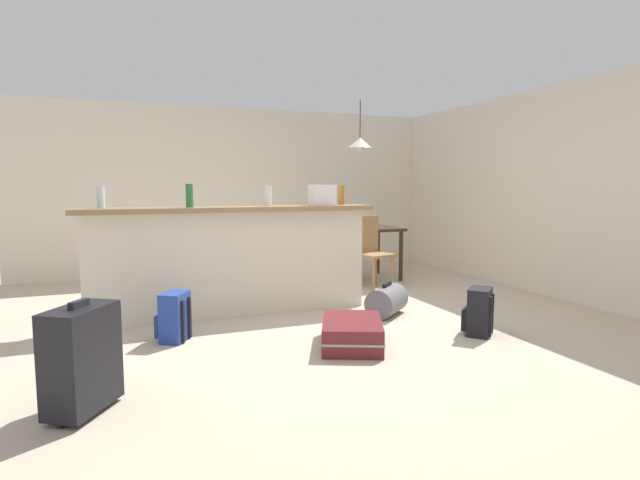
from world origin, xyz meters
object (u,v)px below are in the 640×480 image
Objects in this scene: suitcase_flat_maroon at (352,333)px; backpack_black at (478,312)px; bottle_green at (189,196)px; backpack_blue at (174,317)px; bottle_clear at (101,197)px; suitcase_upright_black at (82,358)px; dining_chair_near_partition at (371,248)px; pendant_lamp at (360,143)px; dining_table at (359,234)px; grocery_bag at (322,195)px; duffel_bag_grey at (387,301)px; bottle_white at (268,196)px; bottle_amber at (341,195)px.

backpack_black reaches higher than suitcase_flat_maroon.
backpack_blue is (-0.23, -0.62, -1.03)m from bottle_green.
bottle_clear reaches higher than suitcase_flat_maroon.
suitcase_upright_black reaches higher than suitcase_flat_maroon.
dining_chair_near_partition is 1.39× the size of suitcase_upright_black.
suitcase_upright_black is (-0.62, -1.24, 0.13)m from backpack_blue.
pendant_lamp is at bearing 63.28° from suitcase_flat_maroon.
dining_table reaches higher than suitcase_upright_black.
dining_chair_near_partition reaches higher than backpack_black.
suitcase_flat_maroon is 1.52m from backpack_blue.
dining_chair_near_partition is 2.29m from backpack_black.
bottle_clear is 0.49× the size of backpack_blue.
bottle_clear is at bearing 88.35° from suitcase_upright_black.
grocery_bag reaches higher than duffel_bag_grey.
suitcase_upright_black is (-3.32, -3.25, -0.32)m from dining_table.
dining_table is 1.64× the size of suitcase_upright_black.
bottle_green is 0.24× the size of dining_chair_near_partition.
bottle_green reaches higher than bottle_clear.
grocery_bag is (1.39, 0.03, -0.00)m from bottle_green.
bottle_clear reaches higher than dining_chair_near_partition.
bottle_green is at bearing 130.97° from suitcase_flat_maroon.
bottle_white is at bearing 49.34° from suitcase_upright_black.
suitcase_flat_maroon is at bearing -134.19° from duffel_bag_grey.
backpack_black is at bearing -93.38° from pendant_lamp.
suitcase_upright_black is (-0.06, -1.97, -0.89)m from bottle_clear.
bottle_green is at bearing -175.84° from bottle_amber.
dining_chair_near_partition is 1.50m from pendant_lamp.
bottle_white reaches higher than dining_table.
dining_table is 4.66m from suitcase_upright_black.
backpack_black is (2.32, -1.42, -1.03)m from bottle_green.
dining_chair_near_partition is (2.39, 0.85, -0.71)m from bottle_green.
bottle_clear reaches higher than backpack_black.
backpack_blue is at bearing -52.22° from bottle_clear.
bottle_green is 0.54× the size of backpack_blue.
dining_chair_near_partition is at bearing 44.32° from bottle_amber.
dining_table reaches higher than suitcase_flat_maroon.
dining_chair_near_partition is 2.52m from suitcase_flat_maroon.
suitcase_flat_maroon is 1.33× the size of suitcase_upright_black.
grocery_bag is 1.87m from pendant_lamp.
backpack_black reaches higher than duffel_bag_grey.
grocery_bag reaches higher than dining_chair_near_partition.
suitcase_upright_black is at bearing -140.16° from dining_chair_near_partition.
bottle_amber is at bearing 38.39° from suitcase_upright_black.
bottle_amber is 1.25m from dining_chair_near_partition.
backpack_blue is (0.56, -0.73, -1.02)m from bottle_clear.
backpack_blue is (-2.71, -2.01, -1.71)m from pendant_lamp.
suitcase_flat_maroon is at bearing 15.79° from suitcase_upright_black.
dining_table is at bearing 51.39° from grocery_bag.
dining_table is 0.56m from dining_chair_near_partition.
bottle_green is 2.23m from duffel_bag_grey.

